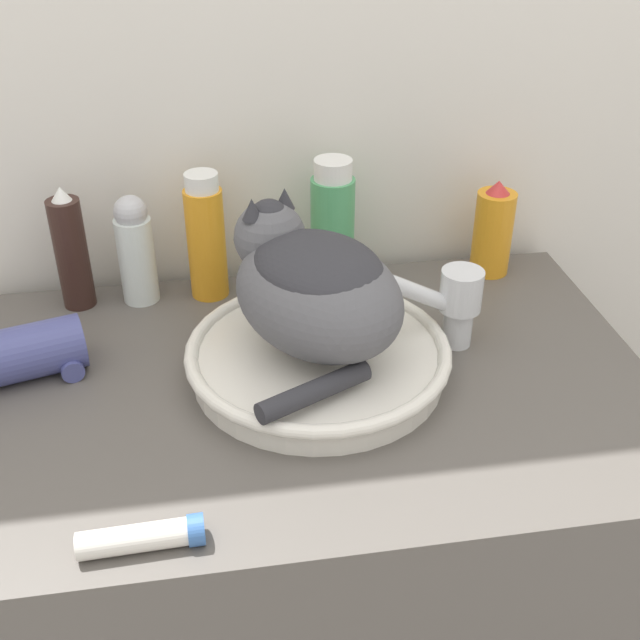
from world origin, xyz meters
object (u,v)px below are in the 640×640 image
at_px(mouthwash_bottle, 332,227).
at_px(spray_bottle_trigger, 493,231).
at_px(lotion_bottle_white, 136,249).
at_px(shampoo_bottle_tall, 206,238).
at_px(faucet, 453,301).
at_px(hair_dryer, 23,354).
at_px(cream_tube, 143,537).
at_px(hairspray_can_black, 71,252).
at_px(cat, 313,284).

distance_m(mouthwash_bottle, spray_bottle_trigger, 0.28).
distance_m(lotion_bottle_white, shampoo_bottle_tall, 0.11).
bearing_deg(faucet, lotion_bottle_white, -35.96).
height_order(faucet, hair_dryer, faucet).
relative_size(faucet, cream_tube, 1.18).
distance_m(spray_bottle_trigger, cream_tube, 0.79).
relative_size(spray_bottle_trigger, lotion_bottle_white, 0.92).
bearing_deg(hairspray_can_black, lotion_bottle_white, -0.00).
relative_size(cat, spray_bottle_trigger, 1.99).
height_order(faucet, shampoo_bottle_tall, shampoo_bottle_tall).
bearing_deg(lotion_bottle_white, spray_bottle_trigger, -0.00).
distance_m(spray_bottle_trigger, lotion_bottle_white, 0.59).
bearing_deg(lotion_bottle_white, hair_dryer, -128.96).
xyz_separation_m(cat, spray_bottle_trigger, (0.35, 0.24, -0.06)).
distance_m(mouthwash_bottle, hair_dryer, 0.51).
distance_m(cat, cream_tube, 0.39).
bearing_deg(mouthwash_bottle, cream_tube, -119.19).
bearing_deg(faucet, cat, -2.51).
relative_size(shampoo_bottle_tall, hair_dryer, 1.08).
relative_size(cat, shampoo_bottle_tall, 1.58).
bearing_deg(cat, cream_tube, 111.17).
distance_m(spray_bottle_trigger, hair_dryer, 0.77).
height_order(cream_tube, hair_dryer, hair_dryer).
relative_size(mouthwash_bottle, hair_dryer, 1.12).
xyz_separation_m(spray_bottle_trigger, shampoo_bottle_tall, (-0.48, 0.00, 0.03)).
xyz_separation_m(mouthwash_bottle, hairspray_can_black, (-0.41, 0.00, -0.01)).
xyz_separation_m(mouthwash_bottle, lotion_bottle_white, (-0.32, 0.00, -0.02)).
xyz_separation_m(cat, cream_tube, (-0.23, -0.29, -0.13)).
bearing_deg(spray_bottle_trigger, mouthwash_bottle, 180.00).
xyz_separation_m(faucet, spray_bottle_trigger, (0.14, 0.21, 0.00)).
relative_size(mouthwash_bottle, spray_bottle_trigger, 1.32).
distance_m(faucet, spray_bottle_trigger, 0.25).
xyz_separation_m(faucet, hair_dryer, (-0.61, 0.02, -0.04)).
height_order(faucet, spray_bottle_trigger, spray_bottle_trigger).
bearing_deg(shampoo_bottle_tall, hair_dryer, -144.33).
bearing_deg(cat, spray_bottle_trigger, -85.76).
bearing_deg(cream_tube, mouthwash_bottle, 60.81).
relative_size(spray_bottle_trigger, hairspray_can_black, 0.82).
height_order(cat, hair_dryer, cat).
bearing_deg(cat, hair_dryer, 51.77).
xyz_separation_m(spray_bottle_trigger, cream_tube, (-0.58, -0.54, -0.06)).
height_order(faucet, cream_tube, faucet).
distance_m(cat, spray_bottle_trigger, 0.43).
bearing_deg(mouthwash_bottle, hair_dryer, -157.91).
bearing_deg(faucet, hair_dryer, -13.04).
distance_m(cream_tube, hair_dryer, 0.39).
bearing_deg(cream_tube, spray_bottle_trigger, 43.01).
distance_m(faucet, hairspray_can_black, 0.59).
bearing_deg(hairspray_can_black, cat, -35.23).
bearing_deg(faucet, hairspray_can_black, -31.99).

